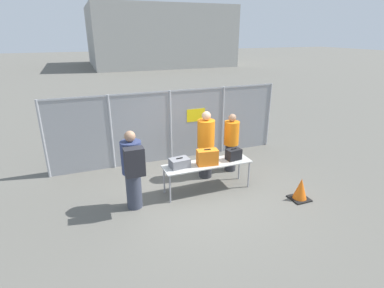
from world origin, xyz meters
The scene contains 12 objects.
ground_plane centered at (0.00, 0.00, 0.00)m, with size 120.00×120.00×0.00m, color #605E56.
fence_section centered at (0.01, 2.35, 1.13)m, with size 7.08×0.07×2.16m.
inspection_table centered at (0.25, 0.14, 0.68)m, with size 2.21×0.61×0.73m.
suitcase_grey centered at (-0.45, 0.19, 0.84)m, with size 0.48×0.35×0.23m.
suitcase_orange centered at (0.22, 0.08, 0.92)m, with size 0.53×0.33×0.40m.
suitcase_black centered at (0.96, 0.13, 0.87)m, with size 0.40×0.29×0.30m.
traveler_hooded centered at (-1.60, -0.05, 1.00)m, with size 0.45×0.70×1.82m.
security_worker_near centered at (0.51, 0.85, 0.95)m, with size 0.46×0.46×1.85m.
security_worker_far centered at (1.34, 0.97, 0.86)m, with size 0.41×0.41×1.67m.
utility_trailer centered at (1.16, 4.24, 0.39)m, with size 4.04×2.07×0.64m.
distant_hangar centered at (7.23, 30.62, 3.24)m, with size 15.40×11.56×6.48m.
traffic_cone centered at (2.13, -1.07, 0.25)m, with size 0.43×0.43×0.54m.
Camera 1 is at (-2.51, -5.96, 3.76)m, focal length 28.00 mm.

